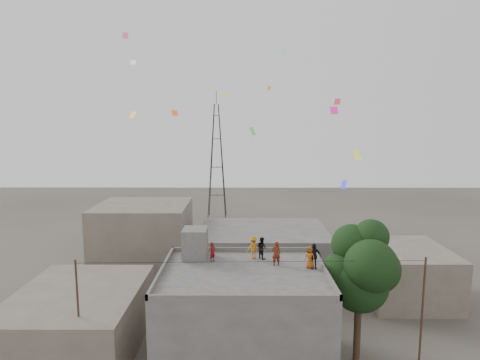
# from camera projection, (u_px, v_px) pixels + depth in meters

# --- Properties ---
(main_building) EXTENTS (10.00, 8.00, 6.10)m
(main_building) POSITION_uv_depth(u_px,v_px,m) (243.00, 320.00, 24.65)
(main_building) COLOR #55524F
(main_building) RESTS_ON ground
(parapet) EXTENTS (10.00, 8.00, 0.30)m
(parapet) POSITION_uv_depth(u_px,v_px,m) (243.00, 270.00, 24.20)
(parapet) COLOR #55524F
(parapet) RESTS_ON main_building
(stair_head_box) EXTENTS (1.60, 1.80, 2.00)m
(stair_head_box) POSITION_uv_depth(u_px,v_px,m) (195.00, 243.00, 26.66)
(stair_head_box) COLOR #55524F
(stair_head_box) RESTS_ON main_building
(neighbor_west) EXTENTS (8.00, 10.00, 4.00)m
(neighbor_west) POSITION_uv_depth(u_px,v_px,m) (79.00, 320.00, 26.80)
(neighbor_west) COLOR #61584C
(neighbor_west) RESTS_ON ground
(neighbor_north) EXTENTS (12.00, 9.00, 5.00)m
(neighbor_north) POSITION_uv_depth(u_px,v_px,m) (263.00, 254.00, 38.58)
(neighbor_north) COLOR #55524F
(neighbor_north) RESTS_ON ground
(neighbor_northwest) EXTENTS (9.00, 8.00, 7.00)m
(neighbor_northwest) POSITION_uv_depth(u_px,v_px,m) (144.00, 238.00, 40.45)
(neighbor_northwest) COLOR #61584C
(neighbor_northwest) RESTS_ON ground
(neighbor_east) EXTENTS (7.00, 8.00, 4.40)m
(neighbor_east) POSITION_uv_depth(u_px,v_px,m) (404.00, 273.00, 34.62)
(neighbor_east) COLOR #61584C
(neighbor_east) RESTS_ON ground
(tree) EXTENTS (4.90, 4.60, 9.10)m
(tree) POSITION_uv_depth(u_px,v_px,m) (362.00, 269.00, 24.78)
(tree) COLOR black
(tree) RESTS_ON ground
(utility_line) EXTENTS (20.12, 0.62, 7.40)m
(utility_line) POSITION_uv_depth(u_px,v_px,m) (252.00, 317.00, 23.30)
(utility_line) COLOR black
(utility_line) RESTS_ON ground
(transmission_tower) EXTENTS (2.97, 2.97, 20.01)m
(transmission_tower) POSITION_uv_depth(u_px,v_px,m) (217.00, 161.00, 63.41)
(transmission_tower) COLOR black
(transmission_tower) RESTS_ON ground
(person_red_adult) EXTENTS (0.62, 0.46, 1.56)m
(person_red_adult) POSITION_uv_depth(u_px,v_px,m) (276.00, 253.00, 25.26)
(person_red_adult) COLOR maroon
(person_red_adult) RESTS_ON main_building
(person_orange_child) EXTENTS (0.80, 0.79, 1.39)m
(person_orange_child) POSITION_uv_depth(u_px,v_px,m) (310.00, 257.00, 24.80)
(person_orange_child) COLOR #9C4911
(person_orange_child) RESTS_ON main_building
(person_dark_child) EXTENTS (0.87, 0.89, 1.45)m
(person_dark_child) POSITION_uv_depth(u_px,v_px,m) (262.00, 248.00, 26.60)
(person_dark_child) COLOR black
(person_dark_child) RESTS_ON main_building
(person_dark_adult) EXTENTS (0.96, 0.46, 1.59)m
(person_dark_adult) POSITION_uv_depth(u_px,v_px,m) (314.00, 256.00, 24.74)
(person_dark_adult) COLOR black
(person_dark_adult) RESTS_ON main_building
(person_orange_adult) EXTENTS (1.14, 0.99, 1.53)m
(person_orange_adult) POSITION_uv_depth(u_px,v_px,m) (253.00, 247.00, 26.53)
(person_orange_adult) COLOR #C07015
(person_orange_adult) RESTS_ON main_building
(person_red_child) EXTENTS (0.53, 0.56, 1.29)m
(person_red_child) POSITION_uv_depth(u_px,v_px,m) (213.00, 252.00, 25.98)
(person_red_child) COLOR maroon
(person_red_child) RESTS_ON main_building
(kites) EXTENTS (16.06, 18.03, 11.29)m
(kites) POSITION_uv_depth(u_px,v_px,m) (261.00, 112.00, 28.71)
(kites) COLOR #EA4818
(kites) RESTS_ON ground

